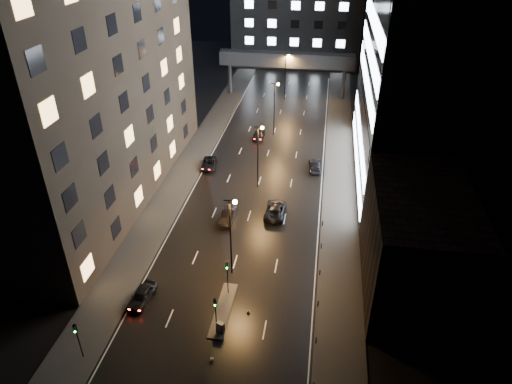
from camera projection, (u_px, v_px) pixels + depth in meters
ground at (268, 153)px, 80.55m from camera, size 160.00×160.00×0.00m
sidewalk_left at (192, 160)px, 77.95m from camera, size 5.00×110.00×0.15m
sidewalk_right at (340, 171)px, 74.63m from camera, size 5.00×110.00×0.15m
building_left at (84, 57)px, 59.66m from camera, size 15.00×48.00×40.00m
building_right_low at (416, 243)px, 48.60m from camera, size 10.00×18.00×12.00m
building_right_glass at (448, 30)px, 62.18m from camera, size 20.00×36.00×45.00m
building_far at (297, 17)px, 123.06m from camera, size 34.00×14.00×25.00m
skybridge at (287, 60)px, 101.57m from camera, size 30.00×3.00×10.00m
median_island at (223, 310)px, 48.38m from camera, size 1.60×8.00×0.15m
traffic_signal_near at (227, 272)px, 48.92m from camera, size 0.28×0.34×4.40m
traffic_signal_far at (216, 310)px, 44.27m from camera, size 0.28×0.34×4.40m
traffic_signal_corner at (77, 336)px, 41.70m from camera, size 0.28×0.34×4.40m
bollard_row at (319, 288)px, 50.67m from camera, size 0.12×25.12×0.90m
streetlight_near at (232, 228)px, 50.13m from camera, size 1.45×0.50×10.15m
streetlight_mid_a at (259, 149)px, 67.03m from camera, size 1.45×0.50×10.15m
streetlight_mid_b at (275, 102)px, 83.92m from camera, size 1.45×0.50×10.15m
streetlight_far at (286, 71)px, 100.81m from camera, size 1.45×0.50×10.15m
car_away_a at (142, 296)px, 49.20m from camera, size 2.39×4.71×1.54m
car_away_b at (229, 215)px, 62.34m from camera, size 1.90×4.91×1.59m
car_away_c at (209, 164)px, 75.59m from camera, size 2.78×5.11×1.36m
car_away_d at (259, 135)px, 85.53m from camera, size 1.95×4.78×1.39m
car_toward_a at (275, 210)px, 63.53m from camera, size 2.75×5.82×1.61m
car_toward_b at (315, 165)px, 75.02m from camera, size 2.40×5.14×1.45m
utility_cabinet at (220, 327)px, 45.34m from camera, size 0.90×0.72×1.31m
cone_a at (212, 359)px, 42.79m from camera, size 0.42×0.42×0.53m
cone_b at (248, 312)px, 47.86m from camera, size 0.47×0.47×0.55m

